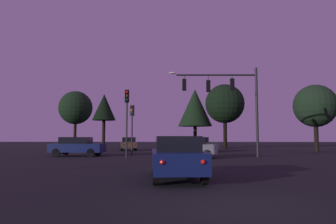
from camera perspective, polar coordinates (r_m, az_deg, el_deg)
ground_plane at (r=31.39m, az=3.74°, el=-7.30°), size 168.00×168.00×0.00m
traffic_signal_mast_arm at (r=24.85m, az=10.71°, el=3.23°), size 6.83×0.49×6.85m
traffic_light_corner_left at (r=22.77m, az=-7.38°, el=0.34°), size 0.35×0.38×4.87m
traffic_light_corner_right at (r=26.79m, az=-6.47°, el=-1.36°), size 0.35×0.38×4.20m
car_nearside_lane at (r=11.55m, az=1.52°, el=-7.96°), size 2.08×4.64×1.52m
car_crossing_left at (r=23.26m, az=3.68°, el=-6.28°), size 4.21×2.00×1.52m
car_crossing_right at (r=26.55m, az=-15.95°, el=-5.90°), size 4.34×2.11×1.52m
car_far_lane at (r=33.20m, az=5.37°, el=-5.77°), size 4.28×2.19×1.52m
car_parked_lot at (r=37.58m, az=-7.09°, el=-5.62°), size 2.49×4.42×1.52m
tree_behind_sign at (r=37.42m, az=24.84°, el=0.97°), size 4.54×4.54×7.13m
tree_left_far at (r=42.71m, az=10.12°, el=1.44°), size 5.15×5.15×8.53m
tree_center_horizon at (r=45.56m, az=4.85°, el=0.76°), size 4.84×4.84×8.42m
tree_right_cluster at (r=34.41m, az=-16.21°, el=0.71°), size 3.46×3.46×6.31m
tree_lot_edge at (r=42.45m, az=-11.37°, el=0.78°), size 3.07×3.07×7.19m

